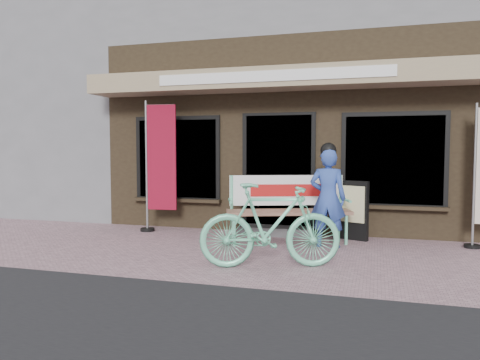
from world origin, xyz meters
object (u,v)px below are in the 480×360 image
(bench, at_px, (287,203))
(menu_stand, at_px, (354,210))
(person, at_px, (328,196))
(bicycle, at_px, (270,225))
(nobori_red, at_px, (159,164))

(bench, relative_size, menu_stand, 2.07)
(person, relative_size, menu_stand, 1.63)
(bench, distance_m, bicycle, 1.77)
(bicycle, bearing_deg, bench, -15.27)
(bench, distance_m, menu_stand, 1.15)
(nobori_red, bearing_deg, person, -14.22)
(person, xyz_separation_m, bicycle, (-0.58, -1.51, -0.25))
(bicycle, relative_size, menu_stand, 1.83)
(bicycle, distance_m, nobori_red, 3.33)
(bench, bearing_deg, bicycle, -106.57)
(menu_stand, bearing_deg, bicycle, -91.31)
(bench, height_order, bicycle, bicycle)
(person, xyz_separation_m, menu_stand, (0.37, 0.69, -0.29))
(bicycle, xyz_separation_m, nobori_red, (-2.56, 2.01, 0.70))
(nobori_red, distance_m, menu_stand, 3.59)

